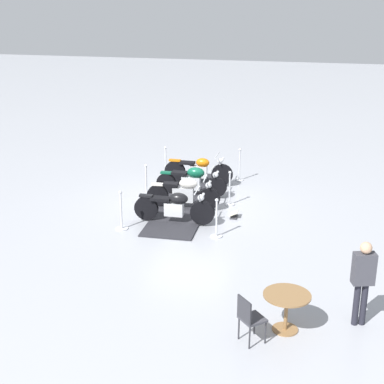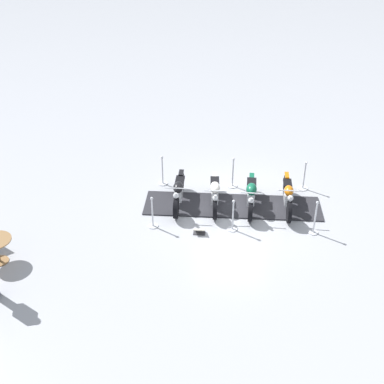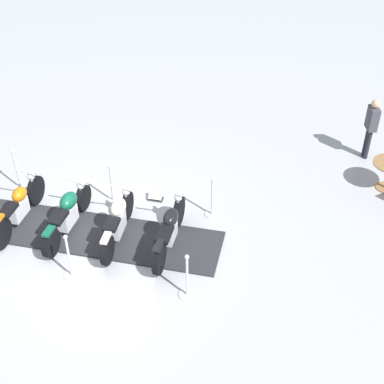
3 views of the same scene
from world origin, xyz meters
The scene contains 13 objects.
ground_plane centered at (0.00, 0.00, 0.00)m, with size 80.00×80.00×0.00m, color #A8AAB2.
display_platform centered at (0.00, 0.00, 0.02)m, with size 5.66×1.40×0.04m, color #28282D.
motorcycle_black centered at (-1.73, -0.11, 0.50)m, with size 0.69×2.24×0.97m.
motorcycle_cream centered at (-0.57, -0.07, 0.51)m, with size 0.68×2.16×0.93m.
motorcycle_forest centered at (0.58, -0.01, 0.50)m, with size 0.66×2.23×0.91m.
motorcycle_copper centered at (1.73, 0.06, 0.50)m, with size 0.76×2.28×1.02m.
stanchion_right_front centered at (-2.34, -1.39, 0.35)m, with size 0.31×0.31×1.05m.
stanchion_right_mid centered at (0.06, -1.27, 0.36)m, with size 0.31×0.31×1.05m.
stanchion_right_rear centered at (2.47, -1.16, 0.39)m, with size 0.30×0.30×1.11m.
stanchion_left_front centered at (-2.47, 1.16, 0.34)m, with size 0.34×0.34×1.08m.
stanchion_left_rear centered at (2.34, 1.39, 0.31)m, with size 0.36×0.36×1.05m.
stanchion_left_mid centered at (-0.06, 1.27, 0.34)m, with size 0.34×0.34×1.10m.
info_placard centered at (-0.91, -1.59, 0.06)m, with size 0.37×0.24×0.19m.
Camera 2 is at (0.28, -13.61, 8.88)m, focal length 46.90 mm.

